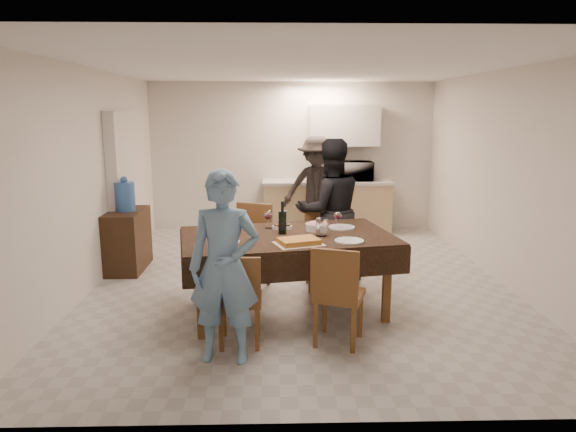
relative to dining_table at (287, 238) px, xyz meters
name	(u,v)px	position (x,y,z in m)	size (l,w,h in m)	color
floor	(300,281)	(0.18, 1.00, -0.80)	(5.00, 6.00, 0.02)	#AAAAA5
ceiling	(301,67)	(0.18, 1.00, 1.80)	(5.00, 6.00, 0.02)	white
wall_back	(292,157)	(0.18, 4.00, 0.50)	(5.00, 0.02, 2.60)	silver
wall_front	(323,239)	(0.18, -2.00, 0.50)	(5.00, 0.02, 2.60)	silver
wall_left	(92,179)	(-2.32, 1.00, 0.50)	(0.02, 6.00, 2.60)	silver
wall_right	(505,178)	(2.68, 1.00, 0.50)	(0.02, 6.00, 2.60)	silver
stub_partition	(128,185)	(-2.24, 2.20, 0.25)	(0.15, 1.40, 2.10)	beige
kitchen_base_cabinet	(327,208)	(0.78, 3.68, -0.37)	(2.20, 0.60, 0.86)	tan
kitchen_worktop	(327,182)	(0.78, 3.68, 0.08)	(2.24, 0.64, 0.05)	#ACACA7
upper_cabinet	(344,126)	(1.08, 3.82, 1.05)	(1.20, 0.34, 0.70)	silver
dining_table	(287,238)	(0.00, 0.00, 0.00)	(2.34, 1.63, 0.84)	black
chair_near_left	(239,291)	(-0.45, -0.83, -0.27)	(0.40, 0.40, 0.47)	brown
chair_near_right	(340,286)	(0.45, -0.84, -0.23)	(0.54, 0.55, 0.50)	brown
chair_far_left	(247,241)	(-0.45, 0.65, -0.19)	(0.59, 0.60, 0.54)	brown
chair_far_right	(324,243)	(0.45, 0.66, -0.23)	(0.44, 0.44, 0.51)	brown
console	(128,240)	(-2.10, 1.55, -0.40)	(0.43, 0.87, 0.80)	#322010
water_jug	(125,196)	(-2.10, 1.55, 0.19)	(0.26, 0.26, 0.38)	#3869B5
wine_bottle	(282,218)	(-0.05, 0.05, 0.21)	(0.09, 0.09, 0.34)	black
water_pitcher	(322,227)	(0.35, -0.05, 0.13)	(0.12, 0.12, 0.18)	white
savoury_tart	(299,241)	(0.10, -0.38, 0.07)	(0.44, 0.33, 0.05)	#C58139
salad_bowl	(315,227)	(0.30, 0.18, 0.08)	(0.20, 0.20, 0.08)	silver
mushroom_dish	(282,227)	(-0.05, 0.28, 0.06)	(0.20, 0.20, 0.03)	silver
wine_glass_a	(232,231)	(-0.55, -0.25, 0.14)	(0.09, 0.09, 0.20)	white
wine_glass_b	(338,220)	(0.55, 0.25, 0.14)	(0.09, 0.09, 0.19)	white
wine_glass_c	(268,219)	(-0.20, 0.30, 0.14)	(0.09, 0.09, 0.20)	white
plate_near_left	(227,242)	(-0.60, -0.30, 0.05)	(0.25, 0.25, 0.01)	silver
plate_near_right	(349,241)	(0.60, -0.30, 0.05)	(0.29, 0.29, 0.02)	silver
plate_far_left	(232,228)	(-0.60, 0.30, 0.05)	(0.24, 0.24, 0.01)	silver
plate_far_right	(341,227)	(0.60, 0.30, 0.05)	(0.29, 0.29, 0.02)	silver
microwave	(355,171)	(1.26, 3.68, 0.27)	(0.60, 0.41, 0.33)	silver
person_near	(224,268)	(-0.55, -1.05, 0.02)	(0.60, 0.39, 1.64)	#628AAD
person_far	(330,211)	(0.55, 1.05, 0.09)	(0.86, 0.67, 1.77)	black
person_kitchen	(316,188)	(0.56, 3.23, 0.05)	(1.10, 0.63, 1.70)	black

